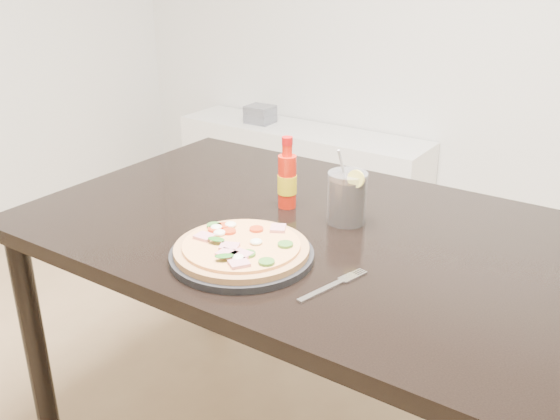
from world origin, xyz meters
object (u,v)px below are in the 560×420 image
Objects in this scene: plate at (242,255)px; pizza at (241,247)px; media_console at (300,173)px; fork at (335,284)px; cola_cup at (347,199)px; hot_sauce_bottle at (287,180)px; dining_table at (307,254)px.

pizza reaches higher than plate.
pizza is 2.05m from media_console.
pizza is 1.60× the size of fork.
plate is 0.33m from cola_cup.
hot_sauce_bottle reaches higher than media_console.
fork is at bearing -65.42° from cola_cup.
cola_cup is 0.33m from fork.
dining_table is at bearing -57.28° from media_console.
fork is 2.15m from media_console.
hot_sauce_bottle is at bearing -59.05° from media_console.
pizza reaches higher than fork.
hot_sauce_bottle is 1.01× the size of cola_cup.
dining_table is at bearing -136.20° from cola_cup.
media_console is (-0.94, 1.74, -0.51)m from plate.
pizza is at bearing -75.09° from hot_sauce_bottle.
plate is 1.07× the size of pizza.
pizza is 0.32m from hot_sauce_bottle.
pizza is at bearing -61.58° from media_console.
cola_cup is 0.13× the size of media_console.
pizza is (-0.02, -0.24, 0.11)m from dining_table.
cola_cup is 1.01× the size of fork.
fork is (0.23, 0.01, -0.01)m from plate.
cola_cup is at bearing 43.80° from dining_table.
dining_table is at bearing 146.78° from fork.
plate is at bearing -95.18° from dining_table.
plate is 0.23× the size of media_console.
cola_cup reaches higher than media_console.
pizza is (-0.00, -0.00, 0.02)m from plate.
plate is at bearing -163.01° from fork.
dining_table is 7.33× the size of hot_sauce_bottle.
cola_cup is (0.09, 0.31, 0.05)m from plate.
media_console is at bearing 120.95° from hot_sauce_bottle.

